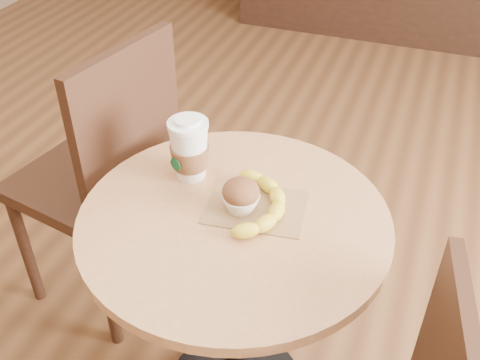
{
  "coord_description": "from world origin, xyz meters",
  "views": [
    {
      "loc": [
        0.34,
        -0.98,
        1.64
      ],
      "look_at": [
        -0.03,
        0.02,
        0.83
      ],
      "focal_mm": 42.0,
      "sensor_mm": 36.0,
      "label": 1
    }
  ],
  "objects": [
    {
      "name": "kraft_bag",
      "position": [
        0.0,
        0.02,
        0.75
      ],
      "size": [
        0.26,
        0.21,
        0.0
      ],
      "primitive_type": "cube",
      "rotation": [
        0.0,
        0.0,
        0.13
      ],
      "color": "olive",
      "rests_on": "cafe_table"
    },
    {
      "name": "muffin",
      "position": [
        -0.03,
        0.0,
        0.79
      ],
      "size": [
        0.09,
        0.09,
        0.08
      ],
      "color": "white",
      "rests_on": "kraft_bag"
    },
    {
      "name": "banana",
      "position": [
        0.01,
        0.01,
        0.77
      ],
      "size": [
        0.22,
        0.29,
        0.04
      ],
      "primitive_type": null,
      "rotation": [
        0.0,
        0.0,
        0.18
      ],
      "color": "yellow",
      "rests_on": "kraft_bag"
    },
    {
      "name": "chair_left",
      "position": [
        -0.58,
        0.23,
        0.56
      ],
      "size": [
        0.52,
        0.52,
        1.02
      ],
      "rotation": [
        0.0,
        0.0,
        -1.76
      ],
      "color": "#371F13",
      "rests_on": "ground"
    },
    {
      "name": "cafe_table",
      "position": [
        -0.03,
        -0.02,
        0.55
      ],
      "size": [
        0.76,
        0.76,
        0.75
      ],
      "color": "black",
      "rests_on": "ground"
    },
    {
      "name": "coffee_cup",
      "position": [
        -0.2,
        0.09,
        0.83
      ],
      "size": [
        0.1,
        0.11,
        0.17
      ],
      "rotation": [
        0.0,
        0.0,
        -0.37
      ],
      "color": "white",
      "rests_on": "cafe_table"
    }
  ]
}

